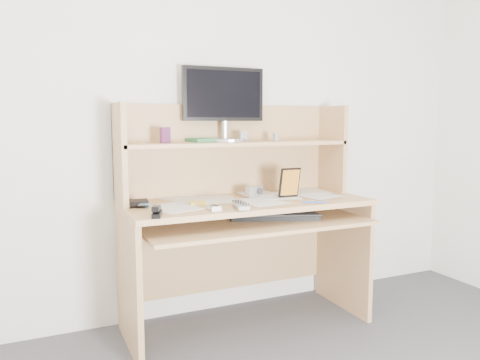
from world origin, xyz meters
name	(u,v)px	position (x,y,z in m)	size (l,w,h in m)	color
back_wall	(225,113)	(0.00, 1.80, 1.25)	(3.60, 0.04, 2.50)	white
desk	(241,207)	(0.00, 1.56, 0.69)	(1.40, 0.70, 1.30)	tan
paper_clutter	(247,200)	(0.00, 1.48, 0.75)	(1.32, 0.54, 0.01)	white
keyboard	(274,215)	(0.13, 1.39, 0.67)	(0.53, 0.34, 0.03)	black
tv_remote	(241,205)	(-0.13, 1.27, 0.77)	(0.06, 0.21, 0.02)	#A1A19C
flip_phone	(214,207)	(-0.28, 1.27, 0.77)	(0.05, 0.10, 0.03)	#B4B4B7
stapler	(157,210)	(-0.59, 1.24, 0.78)	(0.04, 0.15, 0.05)	black
wallet	(137,203)	(-0.62, 1.53, 0.77)	(0.12, 0.10, 0.03)	black
sticky_note_pad	(198,203)	(-0.30, 1.48, 0.76)	(0.09, 0.09, 0.01)	yellow
digital_camera	(254,191)	(0.08, 1.55, 0.79)	(0.10, 0.04, 0.06)	#A2A3A5
game_case	(290,182)	(0.26, 1.44, 0.84)	(0.12, 0.01, 0.18)	black
blue_pen	(314,202)	(0.29, 1.22, 0.76)	(0.01, 0.01, 0.13)	blue
card_box	(165,135)	(-0.44, 1.62, 1.13)	(0.06, 0.02, 0.09)	maroon
shelf_book	(202,140)	(-0.20, 1.69, 1.09)	(0.15, 0.20, 0.02)	#378944
chip_stack_a	(243,137)	(0.06, 1.66, 1.11)	(0.04, 0.04, 0.06)	black
chip_stack_b	(245,136)	(0.06, 1.63, 1.11)	(0.04, 0.04, 0.06)	white
chip_stack_c	(276,137)	(0.25, 1.59, 1.11)	(0.04, 0.04, 0.05)	black
chip_stack_d	(242,136)	(0.04, 1.63, 1.11)	(0.04, 0.04, 0.06)	silver
monitor	(224,102)	(-0.05, 1.71, 1.32)	(0.51, 0.26, 0.44)	#B9B8BE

